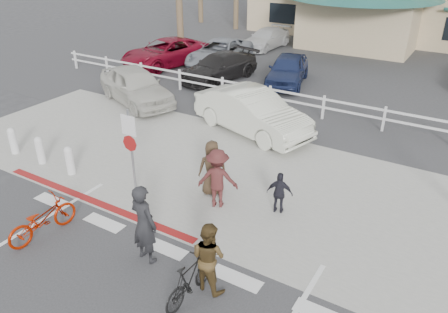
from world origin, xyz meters
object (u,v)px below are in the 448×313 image
Objects in this scene: car_white_sedan at (252,112)px; car_red_compact at (136,86)px; bike_red at (42,219)px; bike_black at (190,280)px; sign_post at (132,148)px.

car_white_sedan is 1.06× the size of car_red_compact.
bike_red is 4.35m from bike_black.
car_white_sedan is (-2.92, 8.21, 0.34)m from bike_black.
car_red_compact is at bearing 130.97° from sign_post.
bike_black is at bearing -171.84° from bike_red.
bike_black is 8.72m from car_white_sedan.
bike_red is 9.68m from car_red_compact.
bike_black is 0.32× the size of car_white_sedan.
car_white_sedan reaches higher than car_red_compact.
car_white_sedan is at bearing -68.72° from car_red_compact.
bike_red reaches higher than bike_black.
car_red_compact is at bearing -41.69° from bike_black.
car_white_sedan is at bearing -68.47° from bike_black.
bike_red is at bearing 4.19° from bike_black.
car_red_compact is at bearing -56.53° from bike_red.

